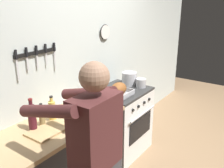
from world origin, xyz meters
name	(u,v)px	position (x,y,z in m)	size (l,w,h in m)	color
wall_back	(88,60)	(0.00, 1.35, 1.30)	(6.00, 0.13, 2.60)	silver
stove	(120,121)	(0.22, 0.99, 0.45)	(0.76, 0.67, 0.90)	white
person_cook	(94,154)	(-1.15, 0.32, 0.95)	(0.51, 0.63, 1.66)	#383842
roasting_pan	(119,90)	(0.04, 0.90, 0.98)	(0.35, 0.26, 0.18)	#B7B7BC
stock_pot	(129,79)	(0.49, 1.02, 0.99)	(0.21, 0.21, 0.18)	#B7B7BC
saucepan	(141,83)	(0.49, 0.84, 0.96)	(0.14, 0.14, 0.12)	#B7B7BC
cutting_board	(48,130)	(-1.06, 0.94, 0.91)	(0.36, 0.24, 0.02)	tan
bottle_wine_red	(32,117)	(-1.12, 1.06, 1.03)	(0.07, 0.07, 0.31)	#47141E
bottle_dish_soap	(90,97)	(-0.35, 1.03, 0.99)	(0.07, 0.07, 0.21)	#338CCC
bottle_cooking_oil	(52,110)	(-0.88, 1.06, 1.01)	(0.07, 0.07, 0.26)	gold
bottle_vinegar	(42,116)	(-1.01, 1.07, 0.99)	(0.06, 0.06, 0.22)	#997F4C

